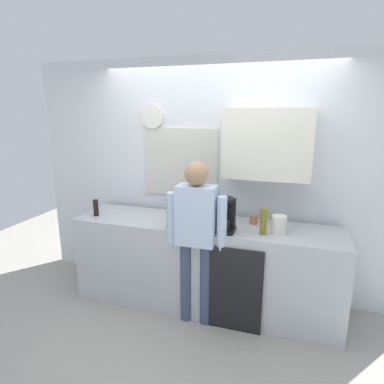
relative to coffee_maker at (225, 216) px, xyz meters
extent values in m
plane|color=#9E998E|center=(-0.24, -0.16, -1.07)|extent=(8.00, 8.00, 0.00)
cube|color=#B2B7BC|center=(-0.24, 0.14, -0.61)|extent=(2.73, 0.64, 0.92)
cube|color=black|center=(0.12, -0.19, -0.65)|extent=(0.56, 0.02, 0.83)
cube|color=silver|center=(-0.24, 0.57, 0.23)|extent=(4.33, 0.10, 2.60)
cube|color=beige|center=(-0.63, 0.51, 0.40)|extent=(0.86, 0.02, 0.76)
cube|color=#8CA5C6|center=(-0.63, 0.52, 0.40)|extent=(0.80, 0.02, 0.70)
cube|color=silver|center=(0.32, 0.36, 0.65)|extent=(0.84, 0.32, 0.68)
cylinder|color=silver|center=(-0.95, 0.50, 0.90)|extent=(0.26, 0.03, 0.26)
cube|color=black|center=(0.00, -0.03, -0.13)|extent=(0.20, 0.20, 0.03)
cube|color=black|center=(0.00, 0.03, 0.02)|extent=(0.18, 0.08, 0.28)
cylinder|color=black|center=(0.00, -0.06, -0.06)|extent=(0.11, 0.11, 0.11)
cylinder|color=black|center=(0.00, -0.03, 0.17)|extent=(0.17, 0.17, 0.03)
cylinder|color=black|center=(-1.43, 0.02, -0.06)|extent=(0.06, 0.06, 0.18)
cylinder|color=#2D8C33|center=(-0.32, 0.00, -0.01)|extent=(0.09, 0.09, 0.28)
cylinder|color=olive|center=(0.36, 0.01, -0.02)|extent=(0.06, 0.06, 0.25)
cylinder|color=#195923|center=(-0.52, -0.09, 0.00)|extent=(0.07, 0.07, 0.30)
cylinder|color=brown|center=(-0.65, 0.25, -0.03)|extent=(0.06, 0.06, 0.23)
cylinder|color=#B26647|center=(0.24, 0.27, -0.10)|extent=(0.08, 0.08, 0.09)
cylinder|color=#4C72A5|center=(-0.37, 0.38, -0.11)|extent=(0.22, 0.22, 0.08)
cylinder|color=silver|center=(0.49, 0.08, -0.06)|extent=(0.14, 0.14, 0.17)
cylinder|color=#3F4766|center=(-0.34, -0.16, -0.66)|extent=(0.12, 0.12, 0.82)
cylinder|color=#3F4766|center=(-0.14, -0.16, -0.66)|extent=(0.12, 0.12, 0.82)
cube|color=silver|center=(-0.24, -0.16, 0.03)|extent=(0.36, 0.20, 0.56)
sphere|color=#A57A59|center=(-0.24, -0.16, 0.42)|extent=(0.22, 0.22, 0.22)
cylinder|color=silver|center=(-0.48, -0.16, -0.02)|extent=(0.09, 0.09, 0.50)
cylinder|color=silver|center=(0.00, -0.16, -0.02)|extent=(0.09, 0.09, 0.50)
camera|label=1|loc=(0.58, -2.85, 0.95)|focal=30.01mm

